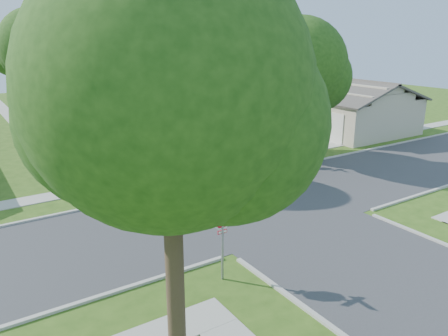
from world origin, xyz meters
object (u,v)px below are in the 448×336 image
(tree_e_near, at_px, (230,65))
(house_ne_far, at_px, (215,87))
(car_curb_east, at_px, (98,107))
(tree_w_near, at_px, (85,63))
(stop_sign_ne, at_px, (270,131))
(tree_sw_corner, at_px, (171,102))
(tree_w_mid, at_px, (38,49))
(car_driveway, at_px, (277,147))
(stop_sign_sw, at_px, (222,221))
(car_curb_west, at_px, (30,92))
(tree_e_far, at_px, (105,49))
(tree_e_mid, at_px, (154,50))
(house_ne_near, at_px, (327,109))
(tree_w_far, at_px, (13,56))
(tree_ne_corner, at_px, (299,70))

(tree_e_near, xyz_separation_m, house_ne_far, (11.24, 19.99, -4.13))
(car_curb_east, bearing_deg, tree_w_near, -105.98)
(stop_sign_ne, height_order, tree_e_near, tree_e_near)
(tree_sw_corner, bearing_deg, tree_w_mid, 84.30)
(tree_w_mid, distance_m, car_driveway, 19.66)
(tree_e_near, bearing_deg, car_curb_east, 101.36)
(stop_sign_sw, xyz_separation_m, stop_sign_ne, (9.40, 9.40, 0.00))
(stop_sign_sw, bearing_deg, car_curb_west, 86.86)
(tree_e_far, distance_m, car_driveway, 29.01)
(tree_w_mid, relative_size, car_driveway, 2.08)
(tree_e_near, height_order, tree_e_mid, tree_e_mid)
(stop_sign_sw, height_order, tree_sw_corner, tree_sw_corner)
(tree_w_near, height_order, house_ne_near, tree_w_near)
(tree_e_far, bearing_deg, tree_e_near, -90.00)
(car_curb_west, bearing_deg, house_ne_near, 117.78)
(tree_w_far, relative_size, car_curb_west, 1.57)
(stop_sign_ne, bearing_deg, car_driveway, 31.61)
(tree_w_mid, bearing_deg, tree_sw_corner, -95.70)
(stop_sign_sw, bearing_deg, house_ne_far, 58.45)
(tree_e_mid, height_order, tree_w_near, tree_e_mid)
(tree_e_near, relative_size, tree_e_far, 0.95)
(tree_w_mid, height_order, car_driveway, tree_w_mid)
(tree_w_near, bearing_deg, car_driveway, -18.23)
(stop_sign_ne, relative_size, car_curb_east, 0.63)
(tree_e_mid, xyz_separation_m, tree_e_far, (-0.00, 13.00, -0.27))
(tree_e_far, bearing_deg, tree_e_mid, -89.98)
(stop_sign_ne, height_order, tree_e_far, tree_e_far)
(house_ne_far, distance_m, car_driveway, 25.54)
(tree_e_near, height_order, car_driveway, tree_e_near)
(tree_w_mid, bearing_deg, car_driveway, -55.54)
(tree_ne_corner, bearing_deg, house_ne_near, 35.18)
(tree_e_near, relative_size, tree_e_mid, 0.90)
(tree_e_far, distance_m, house_ne_near, 25.99)
(tree_sw_corner, height_order, car_curb_west, tree_sw_corner)
(tree_sw_corner, bearing_deg, stop_sign_ne, 43.94)
(stop_sign_sw, bearing_deg, tree_w_far, 89.93)
(tree_e_mid, height_order, tree_w_far, tree_e_mid)
(stop_sign_ne, bearing_deg, tree_w_near, 155.26)
(tree_e_far, bearing_deg, tree_ne_corner, -86.91)
(car_driveway, bearing_deg, tree_w_mid, 26.23)
(tree_w_mid, height_order, tree_w_far, tree_w_mid)
(house_ne_near, bearing_deg, car_driveway, -151.19)
(house_ne_near, bearing_deg, tree_w_near, -174.49)
(house_ne_near, bearing_deg, tree_e_mid, 138.30)
(tree_w_near, distance_m, tree_w_mid, 12.01)
(house_ne_far, bearing_deg, tree_ne_corner, -111.23)
(tree_e_mid, xyz_separation_m, tree_w_near, (-9.40, -12.00, -0.14))
(stop_sign_ne, relative_size, tree_ne_corner, 0.34)
(tree_w_far, xyz_separation_m, tree_sw_corner, (-2.78, -41.00, 0.76))
(tree_w_far, height_order, house_ne_near, tree_w_far)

